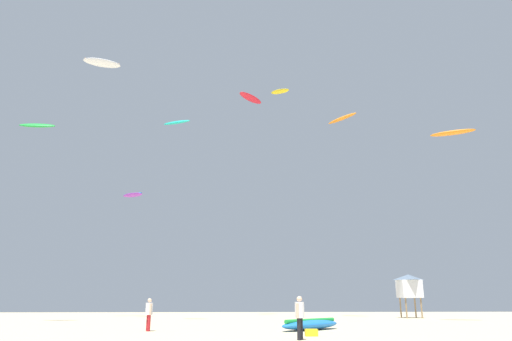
% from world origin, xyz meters
% --- Properties ---
extents(person_foreground, '(0.39, 0.50, 1.74)m').
position_xyz_m(person_foreground, '(0.95, 4.81, 1.02)').
color(person_foreground, black).
rests_on(person_foreground, ground).
extents(person_midground, '(0.38, 0.51, 1.70)m').
position_xyz_m(person_midground, '(-6.23, 11.30, 0.99)').
color(person_midground, '#B21E23').
rests_on(person_midground, ground).
extents(kite_grounded_near, '(4.53, 4.62, 0.63)m').
position_xyz_m(kite_grounded_near, '(2.64, 11.87, 0.29)').
color(kite_grounded_near, blue).
rests_on(kite_grounded_near, ground).
extents(lifeguard_tower, '(2.30, 2.30, 4.15)m').
position_xyz_m(lifeguard_tower, '(15.99, 31.31, 3.05)').
color(lifeguard_tower, '#8C704C').
rests_on(lifeguard_tower, ground).
extents(cooler_box, '(0.56, 0.36, 0.32)m').
position_xyz_m(cooler_box, '(1.80, 7.00, 0.16)').
color(cooler_box, yellow).
rests_on(cooler_box, ground).
extents(kite_aloft_0, '(2.19, 1.55, 0.50)m').
position_xyz_m(kite_aloft_0, '(3.63, 32.92, 24.43)').
color(kite_aloft_0, yellow).
extents(kite_aloft_1, '(3.65, 2.58, 0.45)m').
position_xyz_m(kite_aloft_1, '(16.75, 20.66, 15.24)').
color(kite_aloft_1, orange).
extents(kite_aloft_2, '(3.62, 3.96, 0.55)m').
position_xyz_m(kite_aloft_2, '(0.58, 38.51, 26.07)').
color(kite_aloft_2, red).
extents(kite_aloft_3, '(4.06, 2.27, 0.82)m').
position_xyz_m(kite_aloft_3, '(-15.96, 31.49, 26.56)').
color(kite_aloft_3, white).
extents(kite_aloft_4, '(3.17, 3.87, 0.81)m').
position_xyz_m(kite_aloft_4, '(10.19, 31.41, 20.71)').
color(kite_aloft_4, orange).
extents(kite_aloft_5, '(2.54, 1.94, 0.47)m').
position_xyz_m(kite_aloft_5, '(-11.98, 33.11, 12.27)').
color(kite_aloft_5, purple).
extents(kite_aloft_6, '(2.91, 0.89, 0.67)m').
position_xyz_m(kite_aloft_6, '(-17.75, 21.61, 15.42)').
color(kite_aloft_6, green).
extents(kite_aloft_7, '(2.71, 1.77, 0.59)m').
position_xyz_m(kite_aloft_7, '(-6.74, 24.05, 16.92)').
color(kite_aloft_7, '#19B29E').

